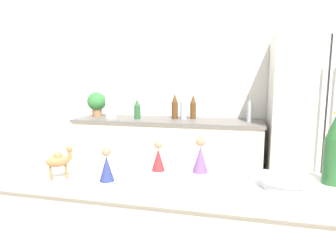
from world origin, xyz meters
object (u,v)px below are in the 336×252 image
Objects in this scene: wise_man_figurine_blue at (158,158)px; wise_man_figurine_crimson at (200,157)px; camel_figurine at (59,160)px; back_bottle_2 at (193,107)px; wine_bottle at (334,150)px; refrigerator at (316,127)px; wise_man_figurine_purple at (107,166)px; back_bottle_0 at (184,106)px; fruit_bowl at (286,181)px; paper_towel_roll at (111,108)px; back_bottle_3 at (137,109)px; potted_plant at (97,102)px; back_bottle_4 at (175,106)px; back_bottle_1 at (250,109)px.

wise_man_figurine_crimson reaches higher than wise_man_figurine_blue.
camel_figurine is 0.85× the size of wise_man_figurine_crimson.
wine_bottle is at bearing -65.64° from back_bottle_2.
back_bottle_2 reaches higher than wise_man_figurine_crimson.
wise_man_figurine_purple is (-1.29, -2.07, 0.10)m from refrigerator.
fruit_bowl is (0.82, -2.05, -0.12)m from back_bottle_0.
back_bottle_3 is (0.32, 0.01, -0.01)m from paper_towel_roll.
potted_plant is at bearing 136.69° from wine_bottle.
potted_plant is 1.00× the size of back_bottle_4.
wise_man_figurine_purple is (-0.02, -2.23, -0.07)m from back_bottle_2.
wise_man_figurine_purple is (1.16, -2.17, -0.10)m from potted_plant.
camel_figurine is at bearing -71.24° from paper_towel_roll.
refrigerator reaches higher than camel_figurine.
potted_plant is at bearing 179.07° from back_bottle_0.
paper_towel_roll is 1.53× the size of wise_man_figurine_purple.
back_bottle_4 is 1.98× the size of wise_man_figurine_blue.
wine_bottle is 0.96m from wise_man_figurine_purple.
wine_bottle is at bearing -62.59° from back_bottle_0.
wine_bottle reaches higher than back_bottle_4.
back_bottle_4 is at bearing 106.04° from wise_man_figurine_crimson.
back_bottle_0 is (0.85, 0.09, 0.03)m from paper_towel_roll.
wise_man_figurine_crimson is at bearing 162.17° from fruit_bowl.
paper_towel_roll is 1.35× the size of wise_man_figurine_crimson.
back_bottle_3 is (-0.53, -0.08, -0.04)m from back_bottle_0.
back_bottle_2 is at bearing 172.99° from refrigerator.
back_bottle_2 is 2.04m from wise_man_figurine_crimson.
paper_towel_roll is at bearing 134.96° from wine_bottle.
back_bottle_4 is at bearing 175.91° from back_bottle_1.
camel_figurine is 0.45m from wise_man_figurine_blue.
wine_bottle is (1.02, -1.96, 0.00)m from back_bottle_0.
wise_man_figurine_purple is (0.22, 0.02, -0.02)m from camel_figurine.
paper_towel_roll is 0.74× the size of back_bottle_0.
paper_towel_roll is 0.99× the size of back_bottle_3.
back_bottle_1 is 1.97m from wise_man_figurine_blue.
potted_plant is at bearing 132.66° from fruit_bowl.
back_bottle_1 is at bearing 76.12° from wise_man_figurine_blue.
back_bottle_1 is 1.00× the size of back_bottle_2.
back_bottle_4 is 1.72× the size of wise_man_figurine_crimson.
refrigerator is 2.45m from potted_plant.
camel_figurine is at bearing -157.55° from wise_man_figurine_crimson.
potted_plant reaches higher than wise_man_figurine_crimson.
back_bottle_3 reaches higher than wise_man_figurine_blue.
wine_bottle reaches higher than paper_towel_roll.
potted_plant reaches higher than wise_man_figurine_blue.
potted_plant is 1.33× the size of fruit_bowl.
back_bottle_2 is 1.66× the size of wise_man_figurine_crimson.
wise_man_figurine_crimson is (0.20, 0.02, 0.01)m from wise_man_figurine_blue.
back_bottle_4 is 1.95× the size of wise_man_figurine_purple.
back_bottle_2 reaches higher than wise_man_figurine_blue.
wise_man_figurine_purple reaches higher than camel_figurine.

